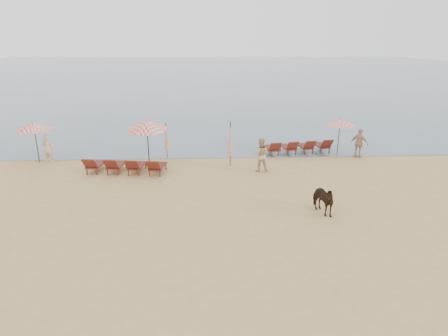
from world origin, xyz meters
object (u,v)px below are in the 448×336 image
object	(u,v)px
lounger_cluster_left	(125,165)
umbrella_open_left_b	(147,125)
lounger_cluster_right	(298,146)
umbrella_open_right	(340,122)
beachgoer_left	(48,149)
beachgoer_right_a	(260,155)
cow	(322,199)
umbrella_open_left_a	(34,126)
umbrella_closed_right	(230,139)
beachgoer_right_b	(359,143)
umbrella_closed_left	(166,136)

from	to	relation	value
lounger_cluster_left	umbrella_open_left_b	xyz separation A→B (m)	(1.11, 1.06, 1.96)
lounger_cluster_right	lounger_cluster_left	bearing A→B (deg)	-170.45
lounger_cluster_right	umbrella_open_left_b	distance (m)	9.43
lounger_cluster_right	umbrella_open_right	xyz separation A→B (m)	(2.48, -0.18, 1.56)
lounger_cluster_right	umbrella_open_right	world-z (taller)	umbrella_open_right
beachgoer_left	beachgoer_right_a	distance (m)	12.24
cow	umbrella_open_left_a	bearing A→B (deg)	132.89
umbrella_open_left_a	umbrella_open_right	distance (m)	18.02
umbrella_closed_right	beachgoer_right_b	distance (m)	7.97
umbrella_open_left_b	beachgoer_left	size ratio (longest dim) A/B	1.71
lounger_cluster_right	beachgoer_right_a	size ratio (longest dim) A/B	2.30
umbrella_closed_left	umbrella_open_left_b	bearing A→B (deg)	-116.51
lounger_cluster_right	umbrella_closed_right	world-z (taller)	umbrella_closed_right
lounger_cluster_left	umbrella_open_left_b	world-z (taller)	umbrella_open_left_b
beachgoer_left	beachgoer_right_a	size ratio (longest dim) A/B	0.88
beachgoer_right_b	umbrella_closed_right	bearing A→B (deg)	49.05
beachgoer_right_a	umbrella_open_left_a	bearing A→B (deg)	-8.27
umbrella_open_left_b	umbrella_open_right	bearing A→B (deg)	-0.68
lounger_cluster_right	umbrella_open_left_b	bearing A→B (deg)	-174.58
lounger_cluster_left	umbrella_open_left_b	distance (m)	2.49
umbrella_closed_right	umbrella_open_right	bearing A→B (deg)	17.33
umbrella_open_right	lounger_cluster_left	bearing A→B (deg)	-156.77
umbrella_open_left_a	cow	size ratio (longest dim) A/B	1.59
umbrella_open_left_a	beachgoer_left	distance (m)	1.47
umbrella_open_right	umbrella_closed_left	bearing A→B (deg)	-168.63
lounger_cluster_left	beachgoer_right_a	distance (m)	7.25
umbrella_open_left_b	cow	size ratio (longest dim) A/B	1.86
lounger_cluster_left	beachgoer_right_a	bearing A→B (deg)	8.29
umbrella_open_left_b	umbrella_closed_right	world-z (taller)	umbrella_open_left_b
beachgoer_right_a	lounger_cluster_left	bearing A→B (deg)	1.66
lounger_cluster_left	beachgoer_right_a	xyz separation A→B (m)	(7.23, 0.03, 0.47)
beachgoer_left	umbrella_open_left_b	bearing A→B (deg)	173.85
beachgoer_left	beachgoer_right_a	bearing A→B (deg)	174.20
umbrella_open_left_a	umbrella_open_right	size ratio (longest dim) A/B	1.07
beachgoer_left	beachgoer_right_a	world-z (taller)	beachgoer_right_a
cow	beachgoer_left	world-z (taller)	beachgoer_left
lounger_cluster_right	umbrella_open_right	bearing A→B (deg)	-12.79
lounger_cluster_left	umbrella_closed_right	distance (m)	5.85
umbrella_open_left_a	umbrella_open_left_b	bearing A→B (deg)	8.65
umbrella_open_left_a	cow	world-z (taller)	umbrella_open_left_a
beachgoer_right_a	cow	bearing A→B (deg)	110.01
beachgoer_right_a	beachgoer_right_b	xyz separation A→B (m)	(6.27, 2.21, -0.04)
umbrella_closed_right	beachgoer_left	bearing A→B (deg)	173.82
umbrella_closed_left	cow	size ratio (longest dim) A/B	1.45
lounger_cluster_right	umbrella_open_left_b	size ratio (longest dim) A/B	1.53
umbrella_open_right	umbrella_open_left_b	bearing A→B (deg)	-160.53
lounger_cluster_left	beachgoer_right_b	world-z (taller)	beachgoer_right_b
lounger_cluster_left	umbrella_closed_left	world-z (taller)	umbrella_closed_left
umbrella_open_left_a	umbrella_closed_right	world-z (taller)	umbrella_closed_right
lounger_cluster_right	umbrella_open_left_b	world-z (taller)	umbrella_open_left_b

